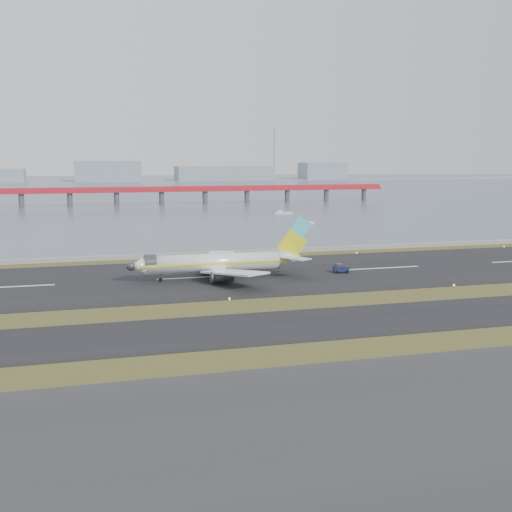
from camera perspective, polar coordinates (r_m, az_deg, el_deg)
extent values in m
plane|color=#3D481A|center=(106.08, -1.44, -4.79)|extent=(1000.00, 1000.00, 0.00)
cube|color=#2A2A2C|center=(57.25, 12.97, -17.05)|extent=(1000.00, 50.00, 0.10)
cube|color=black|center=(94.84, 0.36, -6.39)|extent=(1000.00, 18.00, 0.10)
cube|color=black|center=(134.72, -4.61, -1.90)|extent=(1000.00, 45.00, 0.10)
cube|color=gray|center=(163.78, -6.65, 0.11)|extent=(1000.00, 2.50, 1.00)
cube|color=#4D5A6F|center=(561.10, -13.22, 5.91)|extent=(1400.00, 800.00, 1.30)
cube|color=#B51F29|center=(353.33, -8.40, 5.78)|extent=(260.00, 5.00, 1.60)
cube|color=#B51F29|center=(353.26, -8.41, 6.03)|extent=(260.00, 0.40, 1.40)
cylinder|color=#4C4C51|center=(353.58, -8.38, 5.05)|extent=(2.80, 2.80, 7.00)
cylinder|color=#4C4C51|center=(378.11, 6.26, 5.32)|extent=(2.80, 2.80, 7.00)
cube|color=#85919E|center=(720.85, -13.82, 6.45)|extent=(1400.00, 80.00, 1.00)
cube|color=#85919E|center=(720.98, -13.06, 7.35)|extent=(70.00, 35.00, 22.00)
cube|color=#85919E|center=(738.93, -2.85, 7.36)|extent=(110.00, 35.00, 16.00)
cube|color=#85919E|center=(774.64, 5.91, 7.53)|extent=(50.00, 35.00, 20.00)
cylinder|color=#85919E|center=(754.47, 1.64, 9.06)|extent=(1.80, 1.80, 60.00)
cylinder|color=white|center=(131.95, -3.77, -0.59)|extent=(28.00, 3.80, 3.80)
cone|color=white|center=(129.66, -10.53, -0.89)|extent=(3.20, 3.80, 3.80)
cone|color=white|center=(136.14, 2.91, -0.17)|extent=(5.00, 3.80, 3.80)
cube|color=yellow|center=(130.10, -3.60, -0.72)|extent=(31.00, 0.06, 0.45)
cube|color=yellow|center=(133.80, -3.94, -0.47)|extent=(31.00, 0.06, 0.45)
cube|color=white|center=(124.38, -1.96, -1.47)|extent=(11.31, 15.89, 1.66)
cube|color=white|center=(140.72, -3.62, -0.30)|extent=(11.31, 15.89, 1.66)
cylinder|color=#38383D|center=(126.60, -2.98, -1.85)|extent=(4.20, 2.10, 2.10)
cylinder|color=#38383D|center=(138.15, -4.08, -0.98)|extent=(4.20, 2.10, 2.10)
cube|color=yellow|center=(135.98, 3.24, 1.05)|extent=(6.80, 0.35, 6.85)
cube|color=#4FCDE2|center=(136.17, 4.01, 2.62)|extent=(4.85, 0.37, 4.90)
cube|color=white|center=(132.61, 3.56, -0.19)|extent=(5.64, 6.80, 0.22)
cube|color=white|center=(139.72, 2.53, 0.27)|extent=(5.64, 6.80, 0.22)
cylinder|color=black|center=(130.68, -8.48, -2.12)|extent=(0.80, 0.28, 0.80)
cylinder|color=black|center=(130.08, -2.86, -2.04)|extent=(1.00, 0.38, 1.00)
cylinder|color=black|center=(135.46, -3.39, -1.61)|extent=(1.00, 0.38, 1.00)
cube|color=#141D38|center=(140.64, 7.55, -1.15)|extent=(3.43, 2.24, 1.20)
cube|color=#38383D|center=(140.40, 7.40, -0.83)|extent=(1.60, 1.69, 0.70)
cylinder|color=black|center=(139.69, 7.20, -1.44)|extent=(0.74, 0.40, 0.70)
cylinder|color=black|center=(141.22, 7.03, -1.32)|extent=(0.74, 0.40, 0.70)
cylinder|color=black|center=(140.27, 8.07, -1.41)|extent=(0.74, 0.40, 0.70)
cylinder|color=black|center=(141.79, 7.89, -1.30)|extent=(0.74, 0.40, 0.70)
cube|color=silver|center=(243.17, 4.31, 2.92)|extent=(8.38, 5.06, 1.03)
cube|color=silver|center=(241.99, 4.00, 3.11)|extent=(2.77, 2.49, 1.03)
cube|color=silver|center=(287.26, 2.46, 3.81)|extent=(8.09, 3.44, 1.01)
cube|color=silver|center=(286.87, 2.14, 3.99)|extent=(2.45, 2.06, 1.01)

